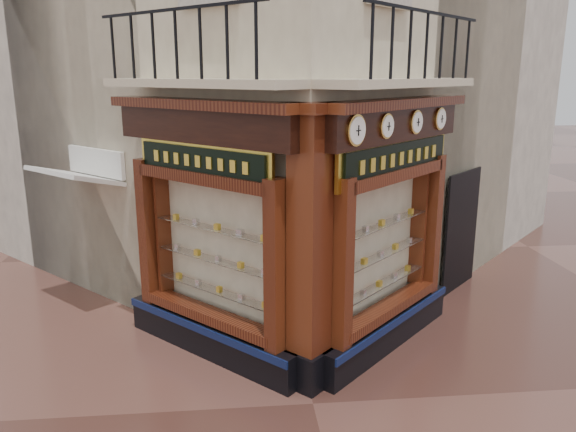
{
  "coord_description": "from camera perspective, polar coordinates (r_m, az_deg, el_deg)",
  "views": [
    {
      "loc": [
        -0.99,
        -6.66,
        4.32
      ],
      "look_at": [
        -0.15,
        2.0,
        2.12
      ],
      "focal_mm": 35.0,
      "sensor_mm": 36.0,
      "label": 1
    }
  ],
  "objects": [
    {
      "name": "ground",
      "position": [
        8.0,
        2.56,
        -18.51
      ],
      "size": [
        80.0,
        80.0,
        0.0
      ],
      "primitive_type": "plane",
      "color": "#452720",
      "rests_on": "ground"
    },
    {
      "name": "neighbour_left",
      "position": [
        15.41,
        -11.69,
        18.32
      ],
      "size": [
        11.31,
        11.31,
        11.0
      ],
      "primitive_type": "cube",
      "rotation": [
        0.0,
        0.0,
        0.79
      ],
      "color": "beige",
      "rests_on": "ground"
    },
    {
      "name": "neighbour_right",
      "position": [
        15.72,
        7.57,
        18.4
      ],
      "size": [
        11.31,
        11.31,
        11.0
      ],
      "primitive_type": "cube",
      "rotation": [
        0.0,
        0.0,
        0.79
      ],
      "color": "beige",
      "rests_on": "ground"
    },
    {
      "name": "shopfront_left",
      "position": [
        8.56,
        -8.15,
        -1.83
      ],
      "size": [
        2.86,
        2.86,
        3.98
      ],
      "rotation": [
        0.0,
        0.0,
        2.36
      ],
      "color": "black",
      "rests_on": "ground"
    },
    {
      "name": "shopfront_right",
      "position": [
        8.88,
        10.29,
        -1.33
      ],
      "size": [
        2.86,
        2.86,
        3.98
      ],
      "rotation": [
        0.0,
        0.0,
        0.79
      ],
      "color": "black",
      "rests_on": "ground"
    },
    {
      "name": "corner_pilaster",
      "position": [
        7.61,
        2.19,
        -3.99
      ],
      "size": [
        0.85,
        0.85,
        3.98
      ],
      "rotation": [
        0.0,
        0.0,
        0.79
      ],
      "color": "black",
      "rests_on": "ground"
    },
    {
      "name": "balcony",
      "position": [
        8.2,
        1.4,
        13.48
      ],
      "size": [
        5.94,
        2.97,
        1.03
      ],
      "color": "beige",
      "rests_on": "ground"
    },
    {
      "name": "clock_a",
      "position": [
        7.35,
        6.94,
        8.63
      ],
      "size": [
        0.33,
        0.33,
        0.41
      ],
      "rotation": [
        0.0,
        0.0,
        0.79
      ],
      "color": "gold",
      "rests_on": "ground"
    },
    {
      "name": "clock_b",
      "position": [
        8.01,
        9.99,
        8.98
      ],
      "size": [
        0.29,
        0.29,
        0.35
      ],
      "rotation": [
        0.0,
        0.0,
        0.79
      ],
      "color": "gold",
      "rests_on": "ground"
    },
    {
      "name": "clock_c",
      "position": [
        8.79,
        12.89,
        9.28
      ],
      "size": [
        0.29,
        0.29,
        0.36
      ],
      "rotation": [
        0.0,
        0.0,
        0.79
      ],
      "color": "gold",
      "rests_on": "ground"
    },
    {
      "name": "clock_d",
      "position": [
        9.54,
        15.19,
        9.51
      ],
      "size": [
        0.29,
        0.29,
        0.36
      ],
      "rotation": [
        0.0,
        0.0,
        0.79
      ],
      "color": "gold",
      "rests_on": "ground"
    },
    {
      "name": "awning",
      "position": [
        11.54,
        -19.75,
        -8.67
      ],
      "size": [
        1.93,
        1.93,
        0.34
      ],
      "primitive_type": null,
      "rotation": [
        0.26,
        0.0,
        2.36
      ],
      "color": "silver",
      "rests_on": "ground"
    },
    {
      "name": "signboard_left",
      "position": [
        8.28,
        -8.82,
        5.56
      ],
      "size": [
        1.99,
        1.99,
        0.53
      ],
      "rotation": [
        0.0,
        0.0,
        2.36
      ],
      "color": "yellow",
      "rests_on": "ground"
    },
    {
      "name": "signboard_right",
      "position": [
        8.62,
        11.07,
        5.8
      ],
      "size": [
        2.28,
        2.28,
        0.61
      ],
      "rotation": [
        0.0,
        0.0,
        0.79
      ],
      "color": "yellow",
      "rests_on": "ground"
    }
  ]
}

